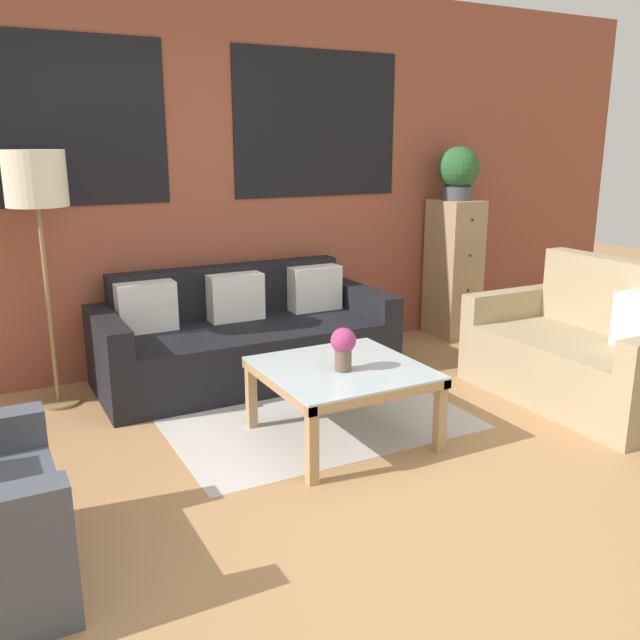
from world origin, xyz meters
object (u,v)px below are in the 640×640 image
Objects in this scene: couch_dark at (244,340)px; floor_lamp at (36,189)px; settee_vintage at (585,354)px; drawer_cabinet at (453,269)px; coffee_table at (342,378)px; flower_vase at (343,346)px; potted_plant at (458,172)px.

floor_lamp reaches higher than couch_dark.
drawer_cabinet is (0.21, 1.66, 0.28)m from settee_vintage.
coffee_table is at bearing -85.63° from couch_dark.
drawer_cabinet is at bearing 5.49° from couch_dark.
flower_vase is at bearing -46.13° from floor_lamp.
couch_dark is at bearing -4.02° from floor_lamp.
settee_vintage is 2.01m from potted_plant.
couch_dark is 1.35m from flower_vase.
potted_plant is 2.62m from flower_vase.
settee_vintage is 1.21× the size of drawer_cabinet.
potted_plant reaches higher than settee_vintage.
potted_plant is at bearing 5.49° from couch_dark.
couch_dark is at bearing 94.37° from coffee_table.
coffee_table is 0.73× the size of drawer_cabinet.
potted_plant is at bearing 90.00° from drawer_cabinet.
potted_plant is at bearing 37.45° from flower_vase.
settee_vintage is (1.83, -1.46, 0.03)m from couch_dark.
floor_lamp is (-1.28, 0.09, 1.11)m from couch_dark.
couch_dark is 4.71× the size of potted_plant.
flower_vase is (0.07, -1.31, 0.30)m from couch_dark.
settee_vintage is 1.74m from coffee_table.
coffee_table is 2.18m from floor_lamp.
coffee_table is at bearing 65.21° from flower_vase.
floor_lamp reaches higher than coffee_table.
coffee_table is (-1.73, 0.20, 0.06)m from settee_vintage.
coffee_table is at bearing -44.35° from floor_lamp.
potted_plant is at bearing 82.63° from settee_vintage.
floor_lamp is at bearing 175.98° from couch_dark.
drawer_cabinet is (3.32, 0.11, -0.80)m from floor_lamp.
couch_dark is 8.54× the size of flower_vase.
couch_dark is 1.45× the size of settee_vintage.
potted_plant reaches higher than coffee_table.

